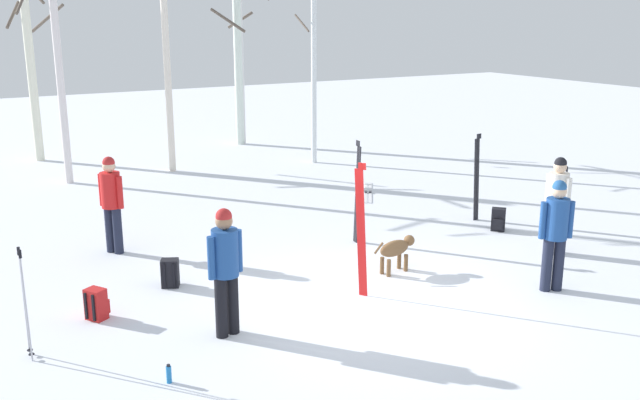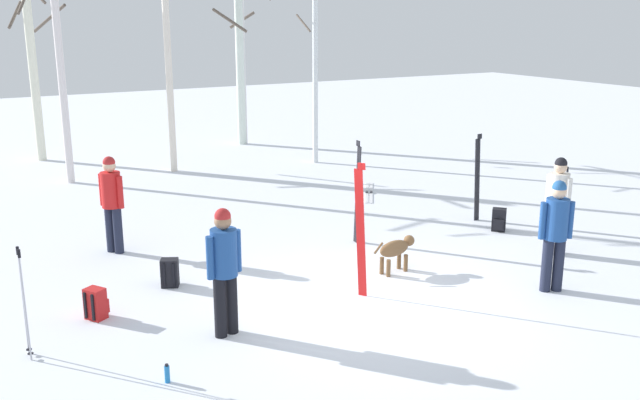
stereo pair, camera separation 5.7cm
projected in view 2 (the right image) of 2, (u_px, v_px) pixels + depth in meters
The scene contains 22 objects.
ground_plane at pixel (374, 302), 10.31m from camera, with size 60.00×60.00×0.00m, color white.
person_0 at pixel (556, 229), 10.50m from camera, with size 0.48×0.34×1.72m.
person_1 at pixel (112, 198), 12.22m from camera, with size 0.34×0.46×1.72m.
person_2 at pixel (224, 264), 9.04m from camera, with size 0.51×0.34×1.72m.
person_3 at pixel (558, 199), 12.14m from camera, with size 0.34×0.52×1.72m.
dog at pixel (396, 249), 11.42m from camera, with size 0.89×0.31×0.57m.
ski_pair_planted_0 at pixel (361, 231), 10.32m from camera, with size 0.14×0.20×2.01m.
ski_pair_planted_1 at pixel (477, 178), 14.14m from camera, with size 0.22×0.04×1.78m.
ski_pair_planted_2 at pixel (357, 193), 12.73m from camera, with size 0.04×0.25×1.90m.
ski_pair_lying_0 at pixel (369, 192), 16.56m from camera, with size 1.21×1.70×0.05m.
ski_poles_0 at pixel (562, 199), 13.14m from camera, with size 0.07×0.21×1.36m.
ski_poles_1 at pixel (24, 300), 8.49m from camera, with size 0.07×0.22×1.40m.
backpack_0 at pixel (499, 220), 13.63m from camera, with size 0.35×0.34×0.44m.
backpack_1 at pixel (96, 304), 9.72m from camera, with size 0.34×0.33×0.44m.
backpack_2 at pixel (170, 273), 10.87m from camera, with size 0.32×0.34×0.44m.
water_bottle_0 at pixel (167, 374), 8.05m from camera, with size 0.06×0.06×0.23m.
birch_tree_0 at pixel (31, 48), 19.43m from camera, with size 1.59×1.60×6.04m.
birch_tree_1 at pixel (56, 38), 16.66m from camera, with size 1.02×1.78×6.78m.
birch_tree_2 at pixel (166, 15), 17.81m from camera, with size 1.63×1.63×7.75m.
birch_tree_3 at pixel (240, 47), 21.92m from camera, with size 1.55×1.43×5.95m.
birch_tree_4 at pixel (242, 13), 21.70m from camera, with size 1.49×1.20×7.85m.
birch_tree_5 at pixel (316, 41), 19.06m from camera, with size 1.25×1.07×6.42m.
Camera 2 is at (-5.40, -7.96, 4.08)m, focal length 39.79 mm.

